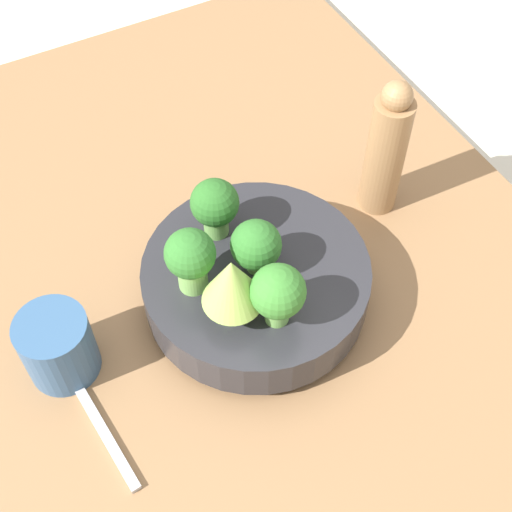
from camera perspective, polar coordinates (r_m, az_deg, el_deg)
name	(u,v)px	position (r m, az deg, el deg)	size (l,w,h in m)	color
ground_plane	(229,338)	(0.79, -2.19, -6.57)	(6.00, 6.00, 0.00)	beige
table	(228,330)	(0.78, -2.23, -5.95)	(1.07, 0.79, 0.03)	olive
bowl	(256,282)	(0.74, 0.00, -2.13)	(0.24, 0.24, 0.06)	#28282D
broccoli_floret_front	(190,258)	(0.68, -5.26, -0.14)	(0.05, 0.05, 0.08)	#7AB256
broccoli_floret_left	(215,205)	(0.72, -3.31, 4.06)	(0.05, 0.05, 0.07)	#609347
broccoli_floret_right	(278,293)	(0.65, 1.76, -2.99)	(0.05, 0.05, 0.07)	#6BA34C
romanesco_piece_near	(232,284)	(0.65, -1.93, -2.24)	(0.06, 0.06, 0.08)	#7AB256
broccoli_floret_center	(256,246)	(0.69, 0.00, 0.83)	(0.05, 0.05, 0.06)	#6BA34C
cup	(58,347)	(0.73, -15.57, -6.99)	(0.07, 0.07, 0.08)	#33567F
pepper_mill	(386,150)	(0.81, 10.37, 8.32)	(0.04, 0.04, 0.18)	#997047
fork	(97,420)	(0.72, -12.62, -12.68)	(0.16, 0.03, 0.01)	#B2B2B7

